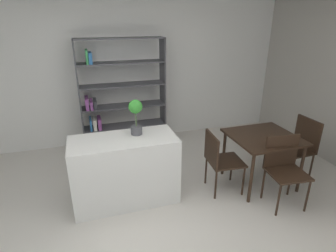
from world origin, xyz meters
TOP-DOWN VIEW (x-y plane):
  - ground_plane at (0.00, 0.00)m, footprint 9.23×9.23m
  - back_partition at (0.00, 2.66)m, footprint 6.72×0.06m
  - kitchen_island at (-0.12, 0.67)m, footprint 1.32×0.61m
  - potted_plant_on_island at (0.07, 0.76)m, footprint 0.17×0.17m
  - open_bookshelf at (0.01, 2.31)m, footprint 1.50×0.36m
  - dining_table at (1.79, 0.49)m, footprint 0.90×0.85m
  - dining_chair_island_side at (1.13, 0.49)m, footprint 0.49×0.48m
  - dining_chair_window_side at (2.46, 0.49)m, footprint 0.43×0.46m
  - dining_chair_near at (1.80, 0.03)m, footprint 0.50×0.46m

SIDE VIEW (x-z plane):
  - ground_plane at x=0.00m, z-range 0.00..0.00m
  - kitchen_island at x=-0.12m, z-range 0.00..0.89m
  - dining_chair_island_side at x=1.13m, z-range 0.09..0.95m
  - dining_chair_window_side at x=2.46m, z-range 0.09..1.00m
  - dining_chair_near at x=1.80m, z-range 0.09..1.00m
  - dining_table at x=1.79m, z-range 0.29..1.03m
  - open_bookshelf at x=0.01m, z-range -0.07..1.90m
  - potted_plant_on_island at x=0.07m, z-range 0.93..1.39m
  - back_partition at x=0.00m, z-range 0.00..2.75m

